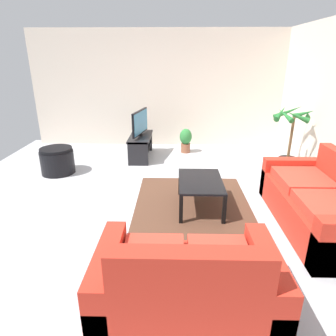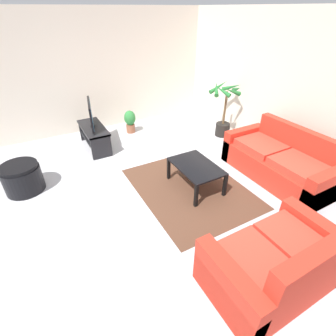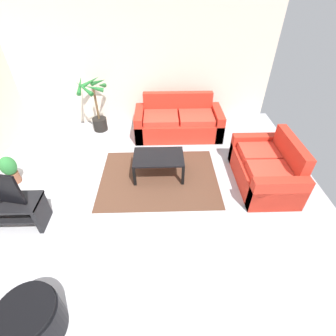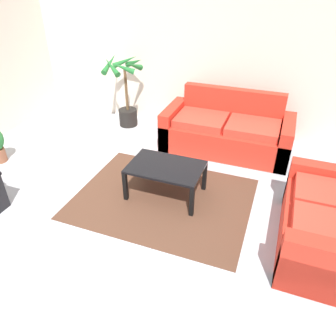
{
  "view_description": "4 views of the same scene",
  "coord_description": "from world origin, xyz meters",
  "px_view_note": "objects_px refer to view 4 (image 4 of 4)",
  "views": [
    {
      "loc": [
        4.19,
        0.42,
        2.07
      ],
      "look_at": [
        0.11,
        0.32,
        0.52
      ],
      "focal_mm": 31.27,
      "sensor_mm": 36.0,
      "label": 1
    },
    {
      "loc": [
        3.24,
        -1.34,
        2.65
      ],
      "look_at": [
        0.26,
        0.3,
        0.48
      ],
      "focal_mm": 26.98,
      "sensor_mm": 36.0,
      "label": 2
    },
    {
      "loc": [
        0.42,
        -2.84,
        3.09
      ],
      "look_at": [
        0.52,
        0.31,
        0.55
      ],
      "focal_mm": 26.29,
      "sensor_mm": 36.0,
      "label": 3
    },
    {
      "loc": [
        1.58,
        -2.35,
        2.55
      ],
      "look_at": [
        0.47,
        0.57,
        0.57
      ],
      "focal_mm": 34.21,
      "sensor_mm": 36.0,
      "label": 4
    }
  ],
  "objects_px": {
    "coffee_table": "(166,170)",
    "potted_palm": "(126,95)",
    "couch_main": "(227,132)",
    "couch_loveseat": "(332,226)"
  },
  "relations": [
    {
      "from": "coffee_table",
      "to": "couch_loveseat",
      "type": "bearing_deg",
      "value": -7.87
    },
    {
      "from": "couch_main",
      "to": "coffee_table",
      "type": "relative_size",
      "value": 2.14
    },
    {
      "from": "couch_loveseat",
      "to": "coffee_table",
      "type": "xyz_separation_m",
      "value": [
        -1.92,
        0.27,
        0.08
      ]
    },
    {
      "from": "potted_palm",
      "to": "couch_main",
      "type": "bearing_deg",
      "value": -7.87
    },
    {
      "from": "couch_main",
      "to": "couch_loveseat",
      "type": "distance_m",
      "value": 2.29
    },
    {
      "from": "potted_palm",
      "to": "couch_loveseat",
      "type": "bearing_deg",
      "value": -30.96
    },
    {
      "from": "coffee_table",
      "to": "potted_palm",
      "type": "relative_size",
      "value": 0.73
    },
    {
      "from": "couch_loveseat",
      "to": "potted_palm",
      "type": "bearing_deg",
      "value": 149.04
    },
    {
      "from": "coffee_table",
      "to": "potted_palm",
      "type": "bearing_deg",
      "value": 129.51
    },
    {
      "from": "couch_main",
      "to": "couch_loveseat",
      "type": "xyz_separation_m",
      "value": [
        1.46,
        -1.76,
        -0.0
      ]
    }
  ]
}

